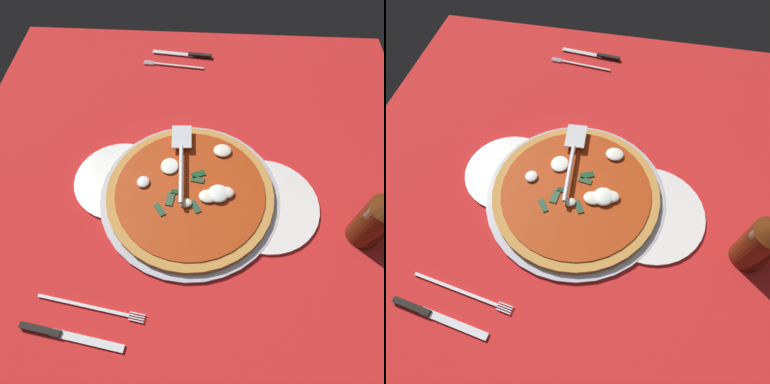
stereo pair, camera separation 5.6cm
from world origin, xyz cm
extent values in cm
cube|color=red|center=(0.00, 0.00, -0.40)|extent=(115.10, 115.10, 0.80)
cube|color=silver|center=(-44.27, -53.12, 0.05)|extent=(8.85, 8.85, 0.10)
cube|color=silver|center=(-44.27, -35.41, 0.05)|extent=(8.85, 8.85, 0.10)
cube|color=silver|center=(-44.27, -17.71, 0.05)|extent=(8.85, 8.85, 0.10)
cube|color=silver|center=(-35.41, -44.27, 0.05)|extent=(8.85, 8.85, 0.10)
cube|color=silver|center=(-35.41, -26.56, 0.05)|extent=(8.85, 8.85, 0.10)
cube|color=silver|center=(-35.41, -8.85, 0.05)|extent=(8.85, 8.85, 0.10)
cube|color=white|center=(-35.41, 8.85, 0.05)|extent=(8.85, 8.85, 0.10)
cube|color=silver|center=(-35.41, 26.56, 0.05)|extent=(8.85, 8.85, 0.10)
cube|color=silver|center=(-26.56, -53.12, 0.05)|extent=(8.85, 8.85, 0.10)
cube|color=silver|center=(-26.56, -35.41, 0.05)|extent=(8.85, 8.85, 0.10)
cube|color=silver|center=(-26.56, -17.71, 0.05)|extent=(8.85, 8.85, 0.10)
cube|color=silver|center=(-26.56, 0.00, 0.05)|extent=(8.85, 8.85, 0.10)
cube|color=silver|center=(-26.56, 17.71, 0.05)|extent=(8.85, 8.85, 0.10)
cube|color=silver|center=(-26.56, 35.41, 0.05)|extent=(8.85, 8.85, 0.10)
cube|color=silver|center=(-17.71, -44.27, 0.05)|extent=(8.85, 8.85, 0.10)
cube|color=silver|center=(-17.71, -26.56, 0.05)|extent=(8.85, 8.85, 0.10)
cube|color=silver|center=(-17.71, -8.85, 0.05)|extent=(8.85, 8.85, 0.10)
cube|color=silver|center=(-17.71, 8.85, 0.05)|extent=(8.85, 8.85, 0.10)
cube|color=silver|center=(-17.71, 26.56, 0.05)|extent=(8.85, 8.85, 0.10)
cube|color=silver|center=(-8.85, -53.12, 0.05)|extent=(8.85, 8.85, 0.10)
cube|color=silver|center=(-8.85, -35.41, 0.05)|extent=(8.85, 8.85, 0.10)
cube|color=silver|center=(-8.85, -17.71, 0.05)|extent=(8.85, 8.85, 0.10)
cube|color=silver|center=(-8.85, 0.00, 0.05)|extent=(8.85, 8.85, 0.10)
cube|color=silver|center=(-8.85, 17.71, 0.05)|extent=(8.85, 8.85, 0.10)
cube|color=silver|center=(-8.85, 35.41, 0.05)|extent=(8.85, 8.85, 0.10)
cube|color=silver|center=(0.00, -44.27, 0.05)|extent=(8.85, 8.85, 0.10)
cube|color=silver|center=(0.00, -26.56, 0.05)|extent=(8.85, 8.85, 0.10)
cube|color=silver|center=(0.00, -8.85, 0.05)|extent=(8.85, 8.85, 0.10)
cube|color=silver|center=(0.00, 8.85, 0.05)|extent=(8.85, 8.85, 0.10)
cube|color=white|center=(0.00, 26.56, 0.05)|extent=(8.85, 8.85, 0.10)
cube|color=silver|center=(0.00, 44.27, 0.05)|extent=(8.85, 8.85, 0.10)
cube|color=silver|center=(8.85, -53.12, 0.05)|extent=(8.85, 8.85, 0.10)
cube|color=silver|center=(8.85, -35.41, 0.05)|extent=(8.85, 8.85, 0.10)
cube|color=silver|center=(8.85, -17.71, 0.05)|extent=(8.85, 8.85, 0.10)
cube|color=silver|center=(8.85, 0.00, 0.05)|extent=(8.85, 8.85, 0.10)
cube|color=silver|center=(8.85, 17.71, 0.05)|extent=(8.85, 8.85, 0.10)
cube|color=silver|center=(8.85, 35.41, 0.05)|extent=(8.85, 8.85, 0.10)
cube|color=silver|center=(17.71, -44.27, 0.05)|extent=(8.85, 8.85, 0.10)
cube|color=silver|center=(17.71, -26.56, 0.05)|extent=(8.85, 8.85, 0.10)
cube|color=silver|center=(17.71, -8.85, 0.05)|extent=(8.85, 8.85, 0.10)
cube|color=silver|center=(17.71, 8.85, 0.05)|extent=(8.85, 8.85, 0.10)
cube|color=silver|center=(17.71, 26.56, 0.05)|extent=(8.85, 8.85, 0.10)
cube|color=silver|center=(17.71, 44.27, 0.05)|extent=(8.85, 8.85, 0.10)
cube|color=silver|center=(26.56, -53.12, 0.05)|extent=(8.85, 8.85, 0.10)
cube|color=silver|center=(26.56, -35.41, 0.05)|extent=(8.85, 8.85, 0.10)
cube|color=silver|center=(26.56, -17.71, 0.05)|extent=(8.85, 8.85, 0.10)
cube|color=silver|center=(26.56, 0.00, 0.05)|extent=(8.85, 8.85, 0.10)
cube|color=silver|center=(26.56, 17.71, 0.05)|extent=(8.85, 8.85, 0.10)
cube|color=white|center=(26.56, 35.41, 0.05)|extent=(8.85, 8.85, 0.10)
cube|color=silver|center=(35.41, -44.27, 0.05)|extent=(8.85, 8.85, 0.10)
cube|color=white|center=(35.41, -26.56, 0.05)|extent=(8.85, 8.85, 0.10)
cube|color=silver|center=(35.41, -8.85, 0.05)|extent=(8.85, 8.85, 0.10)
cube|color=silver|center=(35.41, 8.85, 0.05)|extent=(8.85, 8.85, 0.10)
cube|color=silver|center=(35.41, 26.56, 0.05)|extent=(8.85, 8.85, 0.10)
cube|color=silver|center=(44.27, -53.12, 0.05)|extent=(8.85, 8.85, 0.10)
cube|color=silver|center=(44.27, -35.41, 0.05)|extent=(8.85, 8.85, 0.10)
cube|color=silver|center=(44.27, -17.71, 0.05)|extent=(8.85, 8.85, 0.10)
cube|color=silver|center=(44.27, 0.00, 0.05)|extent=(8.85, 8.85, 0.10)
cube|color=silver|center=(53.12, -44.27, 0.05)|extent=(8.85, 8.85, 0.10)
cube|color=silver|center=(53.12, -26.56, 0.05)|extent=(8.85, 8.85, 0.10)
cube|color=silver|center=(53.12, -8.85, 0.05)|extent=(8.85, 8.85, 0.10)
cylinder|color=#ADAFBE|center=(-0.46, 5.55, 0.64)|extent=(41.18, 41.18, 1.08)
cylinder|color=silver|center=(-17.08, 6.96, 0.60)|extent=(24.53, 24.53, 1.00)
cylinder|color=white|center=(16.75, 2.22, 0.60)|extent=(21.70, 21.70, 1.00)
cylinder|color=#C2863C|center=(-0.46, 5.55, 1.84)|extent=(38.04, 38.04, 1.31)
cylinder|color=#AA340E|center=(-0.46, 5.55, 2.65)|extent=(34.04, 34.04, 0.30)
ellipsoid|color=white|center=(-6.38, 6.42, 3.49)|extent=(4.68, 4.72, 1.39)
ellipsoid|color=white|center=(-8.02, 6.01, 3.38)|extent=(3.82, 3.10, 1.17)
ellipsoid|color=white|center=(-7.19, -5.93, 3.34)|extent=(4.33, 3.86, 1.08)
ellipsoid|color=white|center=(-4.10, 7.14, 3.31)|extent=(4.16, 3.44, 1.02)
ellipsoid|color=silver|center=(0.71, 9.15, 3.34)|extent=(2.82, 2.29, 1.08)
ellipsoid|color=white|center=(10.78, 4.13, 3.27)|extent=(2.87, 3.14, 0.94)
ellipsoid|color=white|center=(5.17, -0.68, 3.22)|extent=(4.21, 4.60, 0.84)
cube|color=#284D2F|center=(4.27, 8.17, 2.95)|extent=(1.99, 3.51, 0.30)
cube|color=#124422|center=(-1.70, 1.07, 2.95)|extent=(3.51, 2.72, 0.30)
cube|color=#1F482D|center=(6.29, 10.90, 2.95)|extent=(2.93, 3.45, 0.30)
cube|color=#274827|center=(-1.55, 2.68, 2.95)|extent=(3.23, 1.75, 0.30)
cube|color=#22442F|center=(-1.45, 9.73, 2.95)|extent=(2.77, 3.46, 0.30)
cube|color=#133C1D|center=(3.05, 6.14, 2.95)|extent=(2.38, 1.38, 0.30)
cube|color=silver|center=(2.91, -8.86, 4.34)|extent=(5.23, 7.37, 0.30)
cylinder|color=silver|center=(2.21, 2.31, 4.69)|extent=(1.95, 15.34, 1.00)
cube|color=silver|center=(5.98, -42.67, 0.40)|extent=(21.87, 14.27, 0.60)
cube|color=silver|center=(6.26, -39.92, 0.83)|extent=(15.34, 2.11, 0.25)
cube|color=silver|center=(15.33, -41.48, 0.83)|extent=(3.01, 0.52, 0.25)
cube|color=silver|center=(15.37, -41.04, 0.83)|extent=(3.01, 0.52, 0.25)
cube|color=silver|center=(15.41, -40.61, 0.83)|extent=(3.01, 0.52, 0.25)
cube|color=silver|center=(15.46, -40.17, 0.83)|extent=(3.01, 0.52, 0.25)
cube|color=black|center=(0.29, -44.88, 1.10)|extent=(7.34, 1.91, 0.80)
cube|color=silver|center=(8.42, -45.69, 0.83)|extent=(12.78, 2.65, 0.25)
cube|color=silver|center=(19.47, 34.35, 0.40)|extent=(19.49, 15.27, 0.60)
cube|color=silver|center=(19.05, 31.51, 0.83)|extent=(18.41, 3.35, 0.25)
cube|color=silver|center=(8.50, 33.76, 0.83)|extent=(3.00, 0.66, 0.25)
cube|color=silver|center=(8.43, 33.33, 0.83)|extent=(3.00, 0.66, 0.25)
cube|color=silver|center=(8.37, 32.89, 0.83)|extent=(3.00, 0.66, 0.25)
cube|color=silver|center=(8.30, 32.46, 0.83)|extent=(3.00, 0.66, 0.25)
cube|color=black|center=(25.88, 36.29, 1.10)|extent=(8.15, 2.39, 0.80)
cube|color=silver|center=(16.91, 37.64, 0.83)|extent=(14.15, 3.48, 0.25)
cylinder|color=#4E220C|center=(-37.55, 13.33, 6.16)|extent=(6.75, 6.75, 12.12)
camera|label=1|loc=(-2.79, 45.91, 67.52)|focal=31.63mm
camera|label=2|loc=(-8.32, 45.20, 67.52)|focal=31.63mm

